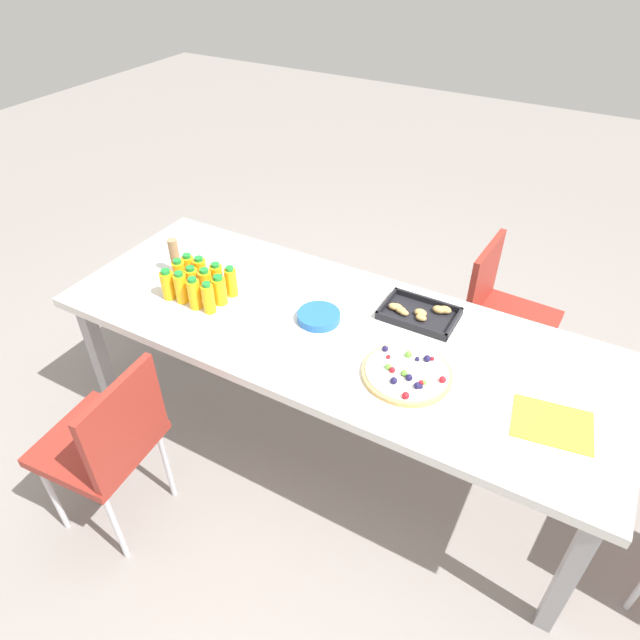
# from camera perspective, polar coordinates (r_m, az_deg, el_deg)

# --- Properties ---
(ground_plane) EXTENTS (12.00, 12.00, 0.00)m
(ground_plane) POSITION_cam_1_polar(r_m,az_deg,el_deg) (2.80, 1.17, -12.50)
(ground_plane) COLOR gray
(party_table) EXTENTS (2.33, 0.87, 0.74)m
(party_table) POSITION_cam_1_polar(r_m,az_deg,el_deg) (2.32, 1.38, -1.81)
(party_table) COLOR silver
(party_table) RESTS_ON ground_plane
(chair_far_right) EXTENTS (0.42, 0.42, 0.83)m
(chair_far_right) POSITION_cam_1_polar(r_m,az_deg,el_deg) (2.91, 18.10, 1.04)
(chair_far_right) COLOR maroon
(chair_far_right) RESTS_ON ground_plane
(chair_near_left) EXTENTS (0.43, 0.43, 0.83)m
(chair_near_left) POSITION_cam_1_polar(r_m,az_deg,el_deg) (2.30, -20.88, -11.42)
(chair_near_left) COLOR maroon
(chair_near_left) RESTS_ON ground_plane
(juice_bottle_0) EXTENTS (0.06, 0.06, 0.14)m
(juice_bottle_0) POSITION_cam_1_polar(r_m,az_deg,el_deg) (2.49, -15.33, 3.51)
(juice_bottle_0) COLOR #F9AE14
(juice_bottle_0) RESTS_ON party_table
(juice_bottle_1) EXTENTS (0.06, 0.06, 0.15)m
(juice_bottle_1) POSITION_cam_1_polar(r_m,az_deg,el_deg) (2.45, -14.05, 3.22)
(juice_bottle_1) COLOR #F9AE14
(juice_bottle_1) RESTS_ON party_table
(juice_bottle_2) EXTENTS (0.06, 0.06, 0.15)m
(juice_bottle_2) POSITION_cam_1_polar(r_m,az_deg,el_deg) (2.40, -12.75, 2.65)
(juice_bottle_2) COLOR #F9AC14
(juice_bottle_2) RESTS_ON party_table
(juice_bottle_3) EXTENTS (0.05, 0.05, 0.14)m
(juice_bottle_3) POSITION_cam_1_polar(r_m,az_deg,el_deg) (2.37, -11.37, 2.20)
(juice_bottle_3) COLOR #F9AE14
(juice_bottle_3) RESTS_ON party_table
(juice_bottle_4) EXTENTS (0.05, 0.05, 0.15)m
(juice_bottle_4) POSITION_cam_1_polar(r_m,az_deg,el_deg) (2.54, -14.20, 4.49)
(juice_bottle_4) COLOR #FAAE14
(juice_bottle_4) RESTS_ON party_table
(juice_bottle_5) EXTENTS (0.06, 0.06, 0.14)m
(juice_bottle_5) POSITION_cam_1_polar(r_m,az_deg,el_deg) (2.49, -12.95, 3.87)
(juice_bottle_5) COLOR #F9AD14
(juice_bottle_5) RESTS_ON party_table
(juice_bottle_6) EXTENTS (0.06, 0.06, 0.15)m
(juice_bottle_6) POSITION_cam_1_polar(r_m,az_deg,el_deg) (2.45, -11.61, 3.61)
(juice_bottle_6) COLOR #FAAD14
(juice_bottle_6) RESTS_ON party_table
(juice_bottle_7) EXTENTS (0.06, 0.06, 0.14)m
(juice_bottle_7) POSITION_cam_1_polar(r_m,az_deg,el_deg) (2.41, -10.26, 3.01)
(juice_bottle_7) COLOR #F9AF14
(juice_bottle_7) RESTS_ON party_table
(juice_bottle_8) EXTENTS (0.05, 0.05, 0.13)m
(juice_bottle_8) POSITION_cam_1_polar(r_m,az_deg,el_deg) (2.59, -13.30, 5.20)
(juice_bottle_8) COLOR #FAAC14
(juice_bottle_8) RESTS_ON party_table
(juice_bottle_9) EXTENTS (0.06, 0.06, 0.15)m
(juice_bottle_9) POSITION_cam_1_polar(r_m,az_deg,el_deg) (2.54, -12.13, 4.81)
(juice_bottle_9) COLOR #F9AB14
(juice_bottle_9) RESTS_ON party_table
(juice_bottle_10) EXTENTS (0.06, 0.06, 0.14)m
(juice_bottle_10) POSITION_cam_1_polar(r_m,az_deg,el_deg) (2.50, -10.52, 4.30)
(juice_bottle_10) COLOR #F9AB14
(juice_bottle_10) RESTS_ON party_table
(juice_bottle_11) EXTENTS (0.05, 0.05, 0.14)m
(juice_bottle_11) POSITION_cam_1_polar(r_m,az_deg,el_deg) (2.45, -9.11, 3.89)
(juice_bottle_11) COLOR #F9AE14
(juice_bottle_11) RESTS_ON party_table
(fruit_pizza) EXTENTS (0.33, 0.33, 0.05)m
(fruit_pizza) POSITION_cam_1_polar(r_m,az_deg,el_deg) (2.08, 8.90, -5.37)
(fruit_pizza) COLOR tan
(fruit_pizza) RESTS_ON party_table
(snack_tray) EXTENTS (0.31, 0.21, 0.04)m
(snack_tray) POSITION_cam_1_polar(r_m,az_deg,el_deg) (2.36, 10.11, 0.65)
(snack_tray) COLOR black
(snack_tray) RESTS_ON party_table
(plate_stack) EXTENTS (0.18, 0.18, 0.03)m
(plate_stack) POSITION_cam_1_polar(r_m,az_deg,el_deg) (2.30, -0.13, 0.35)
(plate_stack) COLOR blue
(plate_stack) RESTS_ON party_table
(napkin_stack) EXTENTS (0.15, 0.15, 0.01)m
(napkin_stack) POSITION_cam_1_polar(r_m,az_deg,el_deg) (2.71, -9.02, 6.01)
(napkin_stack) COLOR white
(napkin_stack) RESTS_ON party_table
(cardboard_tube) EXTENTS (0.04, 0.04, 0.18)m
(cardboard_tube) POSITION_cam_1_polar(r_m,az_deg,el_deg) (2.64, -14.66, 6.27)
(cardboard_tube) COLOR #9E7A56
(cardboard_tube) RESTS_ON party_table
(paper_folder) EXTENTS (0.29, 0.24, 0.01)m
(paper_folder) POSITION_cam_1_polar(r_m,az_deg,el_deg) (2.05, 22.72, -9.80)
(paper_folder) COLOR yellow
(paper_folder) RESTS_ON party_table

